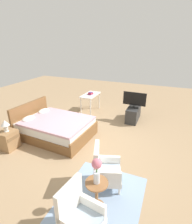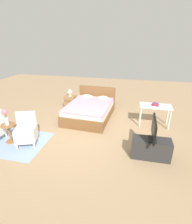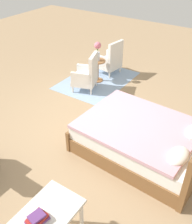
{
  "view_description": "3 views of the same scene",
  "coord_description": "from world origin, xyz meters",
  "px_view_note": "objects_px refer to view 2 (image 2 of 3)",
  "views": [
    {
      "loc": [
        -4.11,
        -1.89,
        2.81
      ],
      "look_at": [
        0.34,
        -0.03,
        0.82
      ],
      "focal_mm": 28.0,
      "sensor_mm": 36.0,
      "label": 1
    },
    {
      "loc": [
        1.42,
        -4.76,
        2.88
      ],
      "look_at": [
        0.3,
        0.21,
        0.66
      ],
      "focal_mm": 28.0,
      "sensor_mm": 36.0,
      "label": 2
    },
    {
      "loc": [
        3.16,
        2.39,
        3.21
      ],
      "look_at": [
        -0.01,
        0.26,
        0.61
      ],
      "focal_mm": 42.0,
      "sensor_mm": 36.0,
      "label": 3
    }
  ],
  "objects_px": {
    "vanity_desk": "(155,109)",
    "armchair_by_window_right": "(27,132)",
    "book_stack": "(155,104)",
    "side_table": "(9,131)",
    "table_lamp": "(70,91)",
    "bed": "(90,110)",
    "flower_vase": "(5,115)",
    "tv_flatscreen": "(154,129)",
    "nightstand": "(70,102)",
    "tv_stand": "(151,148)"
  },
  "relations": [
    {
      "from": "armchair_by_window_right",
      "to": "book_stack",
      "type": "bearing_deg",
      "value": 28.44
    },
    {
      "from": "nightstand",
      "to": "tv_flatscreen",
      "type": "distance_m",
      "value": 4.28
    },
    {
      "from": "armchair_by_window_right",
      "to": "tv_stand",
      "type": "height_order",
      "value": "armchair_by_window_right"
    },
    {
      "from": "table_lamp",
      "to": "book_stack",
      "type": "relative_size",
      "value": 1.33
    },
    {
      "from": "flower_vase",
      "to": "side_table",
      "type": "bearing_deg",
      "value": 0.0
    },
    {
      "from": "side_table",
      "to": "book_stack",
      "type": "relative_size",
      "value": 2.29
    },
    {
      "from": "armchair_by_window_right",
      "to": "side_table",
      "type": "distance_m",
      "value": 0.55
    },
    {
      "from": "side_table",
      "to": "book_stack",
      "type": "height_order",
      "value": "book_stack"
    },
    {
      "from": "table_lamp",
      "to": "tv_flatscreen",
      "type": "bearing_deg",
      "value": -41.05
    },
    {
      "from": "armchair_by_window_right",
      "to": "tv_flatscreen",
      "type": "height_order",
      "value": "tv_flatscreen"
    },
    {
      "from": "flower_vase",
      "to": "bed",
      "type": "bearing_deg",
      "value": 49.69
    },
    {
      "from": "bed",
      "to": "tv_stand",
      "type": "distance_m",
      "value": 2.93
    },
    {
      "from": "bed",
      "to": "book_stack",
      "type": "distance_m",
      "value": 2.37
    },
    {
      "from": "armchair_by_window_right",
      "to": "side_table",
      "type": "height_order",
      "value": "armchair_by_window_right"
    },
    {
      "from": "side_table",
      "to": "tv_flatscreen",
      "type": "relative_size",
      "value": 0.69
    },
    {
      "from": "nightstand",
      "to": "flower_vase",
      "type": "bearing_deg",
      "value": -104.74
    },
    {
      "from": "vanity_desk",
      "to": "tv_stand",
      "type": "bearing_deg",
      "value": -96.48
    },
    {
      "from": "table_lamp",
      "to": "tv_stand",
      "type": "height_order",
      "value": "table_lamp"
    },
    {
      "from": "vanity_desk",
      "to": "book_stack",
      "type": "bearing_deg",
      "value": -148.13
    },
    {
      "from": "side_table",
      "to": "table_lamp",
      "type": "relative_size",
      "value": 1.72
    },
    {
      "from": "tv_flatscreen",
      "to": "side_table",
      "type": "bearing_deg",
      "value": -177.62
    },
    {
      "from": "tv_stand",
      "to": "vanity_desk",
      "type": "bearing_deg",
      "value": 83.52
    },
    {
      "from": "flower_vase",
      "to": "tv_flatscreen",
      "type": "xyz_separation_m",
      "value": [
        3.98,
        0.17,
        -0.05
      ]
    },
    {
      "from": "flower_vase",
      "to": "tv_flatscreen",
      "type": "bearing_deg",
      "value": 2.38
    },
    {
      "from": "book_stack",
      "to": "tv_stand",
      "type": "bearing_deg",
      "value": -95.91
    },
    {
      "from": "vanity_desk",
      "to": "armchair_by_window_right",
      "type": "bearing_deg",
      "value": -151.54
    },
    {
      "from": "flower_vase",
      "to": "nightstand",
      "type": "bearing_deg",
      "value": 75.26
    },
    {
      "from": "armchair_by_window_right",
      "to": "flower_vase",
      "type": "distance_m",
      "value": 0.73
    },
    {
      "from": "bed",
      "to": "vanity_desk",
      "type": "height_order",
      "value": "bed"
    },
    {
      "from": "vanity_desk",
      "to": "side_table",
      "type": "bearing_deg",
      "value": -154.26
    },
    {
      "from": "table_lamp",
      "to": "book_stack",
      "type": "bearing_deg",
      "value": -15.62
    },
    {
      "from": "side_table",
      "to": "nightstand",
      "type": "xyz_separation_m",
      "value": [
        0.78,
        2.95,
        -0.09
      ]
    },
    {
      "from": "bed",
      "to": "vanity_desk",
      "type": "relative_size",
      "value": 2.13
    },
    {
      "from": "table_lamp",
      "to": "tv_stand",
      "type": "xyz_separation_m",
      "value": [
        3.2,
        -2.79,
        -0.49
      ]
    },
    {
      "from": "side_table",
      "to": "bed",
      "type": "bearing_deg",
      "value": 49.69
    },
    {
      "from": "armchair_by_window_right",
      "to": "vanity_desk",
      "type": "xyz_separation_m",
      "value": [
        3.64,
        1.97,
        0.25
      ]
    },
    {
      "from": "armchair_by_window_right",
      "to": "nightstand",
      "type": "relative_size",
      "value": 1.73
    },
    {
      "from": "bed",
      "to": "nightstand",
      "type": "bearing_deg",
      "value": 144.67
    },
    {
      "from": "side_table",
      "to": "table_lamp",
      "type": "height_order",
      "value": "table_lamp"
    },
    {
      "from": "armchair_by_window_right",
      "to": "book_stack",
      "type": "height_order",
      "value": "armchair_by_window_right"
    },
    {
      "from": "vanity_desk",
      "to": "table_lamp",
      "type": "bearing_deg",
      "value": 164.67
    },
    {
      "from": "tv_stand",
      "to": "tv_flatscreen",
      "type": "bearing_deg",
      "value": -1.15
    },
    {
      "from": "bed",
      "to": "tv_stand",
      "type": "bearing_deg",
      "value": -43.65
    },
    {
      "from": "flower_vase",
      "to": "vanity_desk",
      "type": "bearing_deg",
      "value": 25.74
    },
    {
      "from": "side_table",
      "to": "table_lamp",
      "type": "xyz_separation_m",
      "value": [
        0.78,
        2.95,
        0.39
      ]
    },
    {
      "from": "armchair_by_window_right",
      "to": "tv_stand",
      "type": "bearing_deg",
      "value": 2.02
    },
    {
      "from": "flower_vase",
      "to": "tv_flatscreen",
      "type": "relative_size",
      "value": 0.58
    },
    {
      "from": "armchair_by_window_right",
      "to": "side_table",
      "type": "bearing_deg",
      "value": -175.34
    },
    {
      "from": "flower_vase",
      "to": "tv_stand",
      "type": "height_order",
      "value": "flower_vase"
    },
    {
      "from": "side_table",
      "to": "flower_vase",
      "type": "distance_m",
      "value": 0.5
    }
  ]
}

